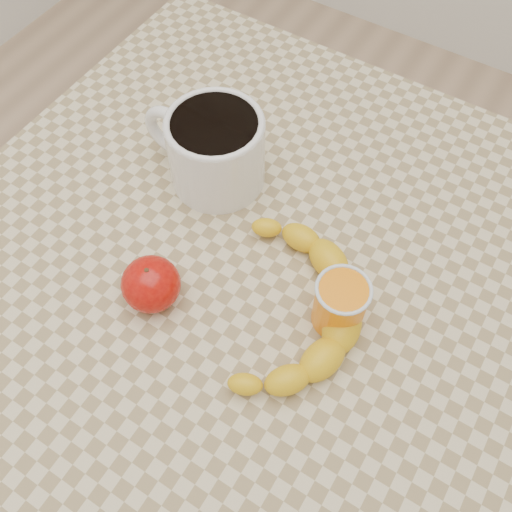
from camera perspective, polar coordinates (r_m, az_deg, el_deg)
The scene contains 6 objects.
ground at distance 1.39m, azimuth 0.00°, elevation -16.99°, with size 3.00×3.00×0.00m, color tan.
table at distance 0.76m, azimuth 0.00°, elevation -4.18°, with size 0.80×0.80×0.75m.
coffee_mug at distance 0.73m, azimuth -4.24°, elevation 10.77°, with size 0.17×0.13×0.10m.
orange_juice_glass at distance 0.63m, azimuth 8.41°, elevation -4.72°, with size 0.06×0.06×0.07m.
apple at distance 0.65m, azimuth -10.46°, elevation -2.78°, with size 0.07×0.07×0.06m.
banana at distance 0.64m, azimuth 3.65°, elevation -5.09°, with size 0.25×0.31×0.04m, color gold, non-canonical shape.
Camera 1 is at (0.19, -0.30, 1.34)m, focal length 40.00 mm.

